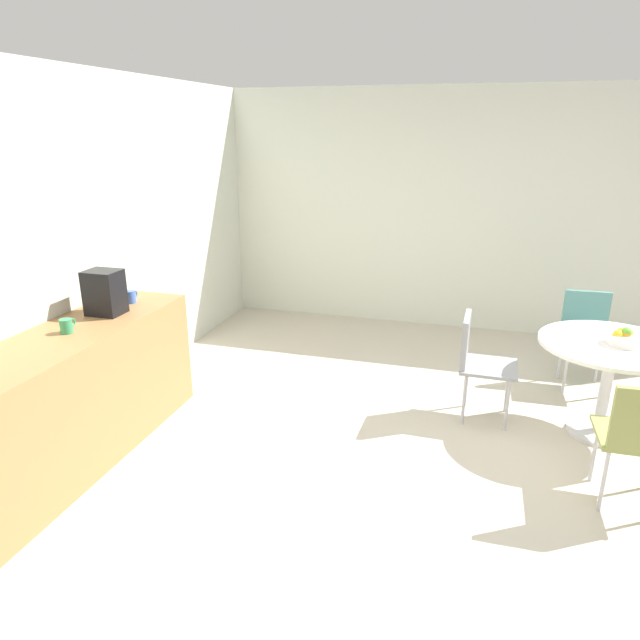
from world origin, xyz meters
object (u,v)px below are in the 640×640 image
object	(u,v)px
round_table	(610,362)
fruit_bowl	(624,338)
chair_gray	(477,355)
coffee_maker	(105,292)
chair_olive	(640,432)
chair_teal	(586,328)
mug_red	(67,326)
mug_green	(131,297)

from	to	relation	value
round_table	fruit_bowl	world-z (taller)	fruit_bowl
chair_gray	coffee_maker	bearing A→B (deg)	108.85
round_table	fruit_bowl	xyz separation A→B (m)	(-0.02, -0.06, 0.20)
round_table	chair_olive	distance (m)	0.92
chair_teal	mug_red	xyz separation A→B (m)	(-2.21, 3.49, 0.43)
chair_olive	chair_gray	distance (m)	1.33
chair_olive	fruit_bowl	xyz separation A→B (m)	(0.91, -0.05, 0.25)
round_table	mug_green	bearing A→B (deg)	99.34
round_table	coffee_maker	size ratio (longest dim) A/B	3.15
mug_red	coffee_maker	distance (m)	0.44
chair_gray	coffee_maker	size ratio (longest dim) A/B	2.59
round_table	mug_green	distance (m)	3.57
mug_red	coffee_maker	size ratio (longest dim) A/B	0.40
round_table	fruit_bowl	size ratio (longest dim) A/B	4.28
round_table	coffee_maker	world-z (taller)	coffee_maker
chair_olive	coffee_maker	bearing A→B (deg)	89.07
chair_teal	coffee_maker	bearing A→B (deg)	117.11
mug_red	coffee_maker	world-z (taller)	coffee_maker
mug_red	chair_teal	bearing A→B (deg)	-57.69
chair_olive	coffee_maker	xyz separation A→B (m)	(0.06, 3.53, 0.54)
mug_green	coffee_maker	distance (m)	0.31
mug_green	mug_red	bearing A→B (deg)	179.14
chair_olive	mug_red	distance (m)	3.57
chair_gray	fruit_bowl	bearing A→B (deg)	-92.19
chair_gray	chair_olive	bearing A→B (deg)	-135.35
chair_teal	fruit_bowl	xyz separation A→B (m)	(-0.94, -0.09, 0.25)
fruit_bowl	chair_teal	bearing A→B (deg)	5.19
round_table	coffee_maker	distance (m)	3.66
mug_green	coffee_maker	xyz separation A→B (m)	(-0.29, 0.01, 0.11)
mug_red	chair_gray	bearing A→B (deg)	-63.28
chair_olive	mug_green	distance (m)	3.56
chair_teal	chair_gray	bearing A→B (deg)	135.18
coffee_maker	mug_red	bearing A→B (deg)	179.96
round_table	chair_teal	distance (m)	0.92
mug_red	mug_green	bearing A→B (deg)	-0.86
round_table	mug_red	distance (m)	3.76
chair_olive	mug_red	world-z (taller)	mug_red
mug_green	mug_red	size ratio (longest dim) A/B	1.00
chair_olive	mug_red	size ratio (longest dim) A/B	6.43
chair_teal	coffee_maker	size ratio (longest dim) A/B	2.59
chair_teal	mug_red	distance (m)	4.15
round_table	chair_teal	size ratio (longest dim) A/B	1.22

